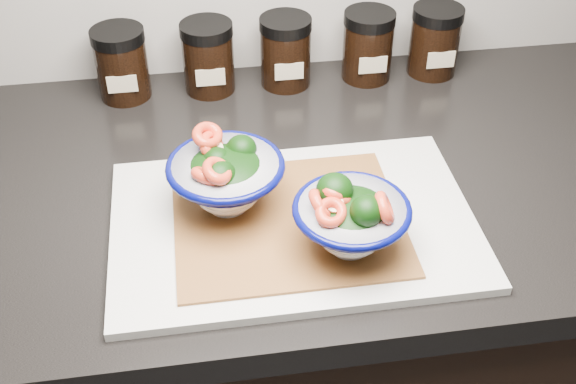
{
  "coord_description": "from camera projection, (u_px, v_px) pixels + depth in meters",
  "views": [
    {
      "loc": [
        -0.09,
        0.68,
        1.51
      ],
      "look_at": [
        0.01,
        1.34,
        0.96
      ],
      "focal_mm": 45.0,
      "sensor_mm": 36.0,
      "label": 1
    }
  ],
  "objects": [
    {
      "name": "bamboo_mat",
      "position": [
        288.0,
        221.0,
        0.89
      ],
      "size": [
        0.28,
        0.24,
        0.0
      ],
      "primitive_type": "cube",
      "color": "#A66732",
      "rests_on": "cutting_board"
    },
    {
      "name": "spice_jar_d",
      "position": [
        368.0,
        45.0,
        1.16
      ],
      "size": [
        0.08,
        0.08,
        0.11
      ],
      "color": "black",
      "rests_on": "countertop"
    },
    {
      "name": "spice_jar_a",
      "position": [
        122.0,
        63.0,
        1.11
      ],
      "size": [
        0.08,
        0.08,
        0.11
      ],
      "color": "black",
      "rests_on": "countertop"
    },
    {
      "name": "spice_jar_c",
      "position": [
        286.0,
        51.0,
        1.14
      ],
      "size": [
        0.08,
        0.08,
        0.11
      ],
      "color": "black",
      "rests_on": "countertop"
    },
    {
      "name": "bowl_left",
      "position": [
        226.0,
        176.0,
        0.88
      ],
      "size": [
        0.15,
        0.15,
        0.1
      ],
      "rotation": [
        0.0,
        0.0,
        0.4
      ],
      "color": "white",
      "rests_on": "bamboo_mat"
    },
    {
      "name": "cutting_board",
      "position": [
        293.0,
        224.0,
        0.9
      ],
      "size": [
        0.45,
        0.3,
        0.01
      ],
      "primitive_type": "cube",
      "color": "silver",
      "rests_on": "countertop"
    },
    {
      "name": "countertop",
      "position": [
        268.0,
        187.0,
        1.0
      ],
      "size": [
        3.5,
        0.6,
        0.04
      ],
      "primitive_type": "cube",
      "color": "black",
      "rests_on": "cabinet"
    },
    {
      "name": "bowl_right",
      "position": [
        351.0,
        219.0,
        0.83
      ],
      "size": [
        0.14,
        0.14,
        0.1
      ],
      "rotation": [
        0.0,
        0.0,
        0.31
      ],
      "color": "white",
      "rests_on": "bamboo_mat"
    },
    {
      "name": "spice_jar_b",
      "position": [
        208.0,
        57.0,
        1.13
      ],
      "size": [
        0.08,
        0.08,
        0.11
      ],
      "color": "black",
      "rests_on": "countertop"
    },
    {
      "name": "spice_jar_e",
      "position": [
        435.0,
        41.0,
        1.17
      ],
      "size": [
        0.08,
        0.08,
        0.11
      ],
      "color": "black",
      "rests_on": "countertop"
    },
    {
      "name": "cabinet",
      "position": [
        273.0,
        383.0,
        1.28
      ],
      "size": [
        3.43,
        0.58,
        0.86
      ],
      "primitive_type": "cube",
      "color": "black",
      "rests_on": "ground"
    }
  ]
}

